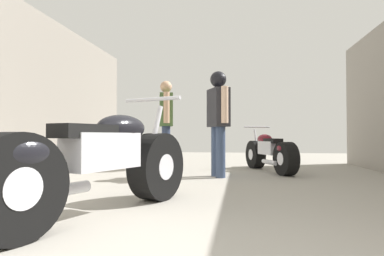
{
  "coord_description": "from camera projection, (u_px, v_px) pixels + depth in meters",
  "views": [
    {
      "loc": [
        0.34,
        -0.8,
        0.67
      ],
      "look_at": [
        -0.27,
        3.41,
        0.77
      ],
      "focal_mm": 30.8,
      "sensor_mm": 36.0,
      "label": 1
    }
  ],
  "objects": [
    {
      "name": "ground_plane",
      "position": [
        214.0,
        186.0,
        4.36
      ],
      "size": [
        17.16,
        17.16,
        0.0
      ],
      "primitive_type": "plane",
      "color": "#9E998E"
    },
    {
      "name": "garage_partition_left",
      "position": [
        15.0,
        89.0,
        4.81
      ],
      "size": [
        0.08,
        7.87,
        2.7
      ],
      "primitive_type": "cube",
      "color": "gray",
      "rests_on": "ground_plane"
    },
    {
      "name": "motorcycle_maroon_cruiser",
      "position": [
        98.0,
        163.0,
        2.71
      ],
      "size": [
        1.08,
        2.21,
        1.06
      ],
      "color": "black",
      "rests_on": "ground_plane"
    },
    {
      "name": "motorcycle_black_naked",
      "position": [
        270.0,
        153.0,
        6.08
      ],
      "size": [
        0.88,
        1.79,
        0.86
      ],
      "color": "black",
      "rests_on": "ground_plane"
    },
    {
      "name": "mechanic_in_blue",
      "position": [
        166.0,
        119.0,
        6.63
      ],
      "size": [
        0.37,
        0.71,
        1.77
      ],
      "color": "#2D3851",
      "rests_on": "ground_plane"
    },
    {
      "name": "mechanic_with_helmet",
      "position": [
        218.0,
        113.0,
        5.34
      ],
      "size": [
        0.41,
        0.65,
        1.72
      ],
      "color": "#384766",
      "rests_on": "ground_plane"
    }
  ]
}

